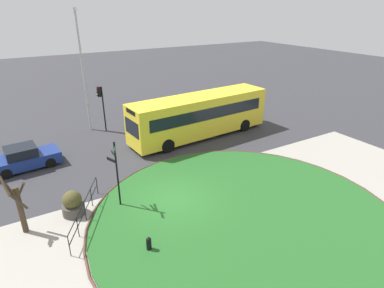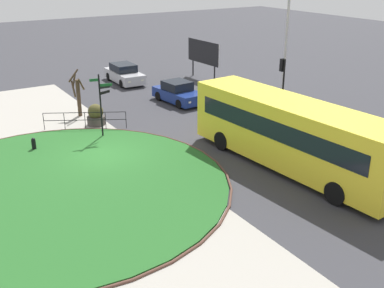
{
  "view_description": "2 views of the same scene",
  "coord_description": "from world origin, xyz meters",
  "px_view_note": "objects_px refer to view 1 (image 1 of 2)",
  "views": [
    {
      "loc": [
        -6.55,
        -12.92,
        9.57
      ],
      "look_at": [
        3.03,
        3.23,
        1.36
      ],
      "focal_mm": 29.81,
      "sensor_mm": 36.0,
      "label": 1
    },
    {
      "loc": [
        21.07,
        -7.93,
        9.37
      ],
      "look_at": [
        3.69,
        2.89,
        1.3
      ],
      "focal_mm": 43.91,
      "sensor_mm": 36.0,
      "label": 2
    }
  ],
  "objects_px": {
    "signpost_directional": "(116,169)",
    "bus_yellow": "(200,115)",
    "planter_near_signpost": "(73,204)",
    "lamppost_tall": "(83,69)",
    "street_tree_bare": "(19,206)",
    "traffic_light_near": "(101,99)",
    "car_near_lane": "(25,158)",
    "bollard_foreground": "(149,244)"
  },
  "relations": [
    {
      "from": "car_near_lane",
      "to": "traffic_light_near",
      "type": "distance_m",
      "value": 7.59
    },
    {
      "from": "bus_yellow",
      "to": "street_tree_bare",
      "type": "bearing_deg",
      "value": 20.2
    },
    {
      "from": "street_tree_bare",
      "to": "lamppost_tall",
      "type": "bearing_deg",
      "value": 62.98
    },
    {
      "from": "planter_near_signpost",
      "to": "street_tree_bare",
      "type": "bearing_deg",
      "value": -173.09
    },
    {
      "from": "bus_yellow",
      "to": "lamppost_tall",
      "type": "relative_size",
      "value": 1.23
    },
    {
      "from": "bollard_foreground",
      "to": "planter_near_signpost",
      "type": "xyz_separation_m",
      "value": [
        -2.17,
        4.29,
        0.22
      ]
    },
    {
      "from": "traffic_light_near",
      "to": "lamppost_tall",
      "type": "height_order",
      "value": "lamppost_tall"
    },
    {
      "from": "signpost_directional",
      "to": "bus_yellow",
      "type": "xyz_separation_m",
      "value": [
        8.64,
        6.0,
        -0.39
      ]
    },
    {
      "from": "bollard_foreground",
      "to": "planter_near_signpost",
      "type": "relative_size",
      "value": 0.54
    },
    {
      "from": "lamppost_tall",
      "to": "planter_near_signpost",
      "type": "bearing_deg",
      "value": -108.17
    },
    {
      "from": "planter_near_signpost",
      "to": "street_tree_bare",
      "type": "distance_m",
      "value": 2.4
    },
    {
      "from": "signpost_directional",
      "to": "bollard_foreground",
      "type": "bearing_deg",
      "value": -90.71
    },
    {
      "from": "car_near_lane",
      "to": "lamppost_tall",
      "type": "distance_m",
      "value": 8.38
    },
    {
      "from": "signpost_directional",
      "to": "bus_yellow",
      "type": "distance_m",
      "value": 10.52
    },
    {
      "from": "signpost_directional",
      "to": "planter_near_signpost",
      "type": "xyz_separation_m",
      "value": [
        -2.22,
        0.41,
        -1.56
      ]
    },
    {
      "from": "traffic_light_near",
      "to": "lamppost_tall",
      "type": "xyz_separation_m",
      "value": [
        -0.88,
        0.93,
        2.3
      ]
    },
    {
      "from": "bus_yellow",
      "to": "traffic_light_near",
      "type": "bearing_deg",
      "value": -42.56
    },
    {
      "from": "bus_yellow",
      "to": "car_near_lane",
      "type": "bearing_deg",
      "value": -8.94
    },
    {
      "from": "street_tree_bare",
      "to": "signpost_directional",
      "type": "bearing_deg",
      "value": -1.78
    },
    {
      "from": "planter_near_signpost",
      "to": "street_tree_bare",
      "type": "relative_size",
      "value": 0.44
    },
    {
      "from": "car_near_lane",
      "to": "bus_yellow",
      "type": "bearing_deg",
      "value": -10.26
    },
    {
      "from": "bus_yellow",
      "to": "traffic_light_near",
      "type": "xyz_separation_m",
      "value": [
        -6.21,
        4.96,
        0.96
      ]
    },
    {
      "from": "lamppost_tall",
      "to": "street_tree_bare",
      "type": "xyz_separation_m",
      "value": [
        -5.99,
        -11.75,
        -3.58
      ]
    },
    {
      "from": "lamppost_tall",
      "to": "traffic_light_near",
      "type": "bearing_deg",
      "value": -46.5
    },
    {
      "from": "traffic_light_near",
      "to": "street_tree_bare",
      "type": "height_order",
      "value": "traffic_light_near"
    },
    {
      "from": "planter_near_signpost",
      "to": "lamppost_tall",
      "type": "bearing_deg",
      "value": 71.83
    },
    {
      "from": "lamppost_tall",
      "to": "bus_yellow",
      "type": "bearing_deg",
      "value": -39.72
    },
    {
      "from": "bollard_foreground",
      "to": "car_near_lane",
      "type": "distance_m",
      "value": 11.58
    },
    {
      "from": "signpost_directional",
      "to": "lamppost_tall",
      "type": "bearing_deg",
      "value": 82.57
    },
    {
      "from": "bollard_foreground",
      "to": "lamppost_tall",
      "type": "bearing_deg",
      "value": 84.21
    },
    {
      "from": "car_near_lane",
      "to": "lamppost_tall",
      "type": "height_order",
      "value": "lamppost_tall"
    },
    {
      "from": "bollard_foreground",
      "to": "lamppost_tall",
      "type": "distance_m",
      "value": 16.51
    },
    {
      "from": "street_tree_bare",
      "to": "planter_near_signpost",
      "type": "bearing_deg",
      "value": 6.91
    },
    {
      "from": "bus_yellow",
      "to": "street_tree_bare",
      "type": "height_order",
      "value": "bus_yellow"
    },
    {
      "from": "lamppost_tall",
      "to": "planter_near_signpost",
      "type": "distance_m",
      "value": 12.87
    },
    {
      "from": "signpost_directional",
      "to": "lamppost_tall",
      "type": "relative_size",
      "value": 0.39
    },
    {
      "from": "signpost_directional",
      "to": "planter_near_signpost",
      "type": "bearing_deg",
      "value": 169.58
    },
    {
      "from": "car_near_lane",
      "to": "street_tree_bare",
      "type": "relative_size",
      "value": 1.43
    },
    {
      "from": "bollard_foreground",
      "to": "lamppost_tall",
      "type": "relative_size",
      "value": 0.07
    },
    {
      "from": "bollard_foreground",
      "to": "traffic_light_near",
      "type": "relative_size",
      "value": 0.19
    },
    {
      "from": "planter_near_signpost",
      "to": "car_near_lane",
      "type": "bearing_deg",
      "value": 103.14
    },
    {
      "from": "traffic_light_near",
      "to": "planter_near_signpost",
      "type": "relative_size",
      "value": 2.84
    }
  ]
}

